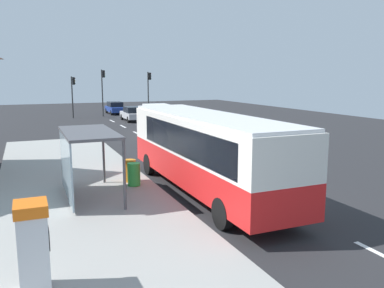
% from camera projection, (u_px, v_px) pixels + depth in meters
% --- Properties ---
extents(ground_plane, '(56.00, 92.00, 0.04)m').
position_uv_depth(ground_plane, '(152.00, 143.00, 28.43)').
color(ground_plane, '#262628').
extents(sidewalk_platform, '(6.20, 30.00, 0.18)m').
position_uv_depth(sidewalk_platform, '(83.00, 199.00, 15.06)').
color(sidewalk_platform, '#999993').
rests_on(sidewalk_platform, ground).
extents(lane_stripe_seg_1, '(0.16, 2.20, 0.01)m').
position_uv_depth(lane_stripe_seg_1, '(276.00, 203.00, 14.88)').
color(lane_stripe_seg_1, silver).
rests_on(lane_stripe_seg_1, ground).
extents(lane_stripe_seg_2, '(0.16, 2.20, 0.01)m').
position_uv_depth(lane_stripe_seg_2, '(217.00, 173.00, 19.43)').
color(lane_stripe_seg_2, silver).
rests_on(lane_stripe_seg_2, ground).
extents(lane_stripe_seg_3, '(0.16, 2.20, 0.01)m').
position_uv_depth(lane_stripe_seg_3, '(180.00, 155.00, 23.97)').
color(lane_stripe_seg_3, silver).
rests_on(lane_stripe_seg_3, ground).
extents(lane_stripe_seg_4, '(0.16, 2.20, 0.01)m').
position_uv_depth(lane_stripe_seg_4, '(155.00, 142.00, 28.52)').
color(lane_stripe_seg_4, silver).
rests_on(lane_stripe_seg_4, ground).
extents(lane_stripe_seg_5, '(0.16, 2.20, 0.01)m').
position_uv_depth(lane_stripe_seg_5, '(137.00, 133.00, 33.06)').
color(lane_stripe_seg_5, silver).
rests_on(lane_stripe_seg_5, ground).
extents(lane_stripe_seg_6, '(0.16, 2.20, 0.01)m').
position_uv_depth(lane_stripe_seg_6, '(123.00, 126.00, 37.61)').
color(lane_stripe_seg_6, silver).
rests_on(lane_stripe_seg_6, ground).
extents(lane_stripe_seg_7, '(0.16, 2.20, 0.01)m').
position_uv_depth(lane_stripe_seg_7, '(112.00, 121.00, 42.15)').
color(lane_stripe_seg_7, silver).
rests_on(lane_stripe_seg_7, ground).
extents(bus, '(2.61, 11.03, 3.21)m').
position_uv_depth(bus, '(204.00, 148.00, 15.82)').
color(bus, red).
rests_on(bus, ground).
extents(white_van, '(2.23, 5.29, 2.30)m').
position_uv_depth(white_van, '(162.00, 117.00, 32.96)').
color(white_van, white).
rests_on(white_van, ground).
extents(sedan_near, '(1.88, 4.42, 1.52)m').
position_uv_depth(sedan_near, '(115.00, 108.00, 50.02)').
color(sedan_near, navy).
rests_on(sedan_near, ground).
extents(sedan_far, '(1.87, 4.42, 1.52)m').
position_uv_depth(sedan_far, '(133.00, 113.00, 42.11)').
color(sedan_far, '#B7B7BC').
rests_on(sedan_far, ground).
extents(ticket_machine, '(0.66, 0.76, 1.94)m').
position_uv_depth(ticket_machine, '(33.00, 246.00, 8.28)').
color(ticket_machine, silver).
rests_on(ticket_machine, sidewalk_platform).
extents(recycling_bin_green, '(0.52, 0.52, 0.95)m').
position_uv_depth(recycling_bin_green, '(134.00, 174.00, 16.51)').
color(recycling_bin_green, green).
rests_on(recycling_bin_green, sidewalk_platform).
extents(recycling_bin_orange, '(0.52, 0.52, 0.95)m').
position_uv_depth(recycling_bin_orange, '(130.00, 171.00, 17.15)').
color(recycling_bin_orange, orange).
rests_on(recycling_bin_orange, sidewalk_platform).
extents(traffic_light_near_side, '(0.49, 0.28, 5.18)m').
position_uv_depth(traffic_light_near_side, '(149.00, 87.00, 47.04)').
color(traffic_light_near_side, '#2D2D2D').
rests_on(traffic_light_near_side, ground).
extents(traffic_light_far_side, '(0.49, 0.28, 4.66)m').
position_uv_depth(traffic_light_far_side, '(73.00, 90.00, 44.54)').
color(traffic_light_far_side, '#2D2D2D').
rests_on(traffic_light_far_side, ground).
extents(traffic_light_median, '(0.49, 0.28, 5.45)m').
position_uv_depth(traffic_light_median, '(103.00, 86.00, 46.52)').
color(traffic_light_median, '#2D2D2D').
rests_on(traffic_light_median, ground).
extents(bus_shelter, '(1.80, 4.00, 2.50)m').
position_uv_depth(bus_shelter, '(80.00, 147.00, 14.57)').
color(bus_shelter, '#4C4C51').
rests_on(bus_shelter, sidewalk_platform).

